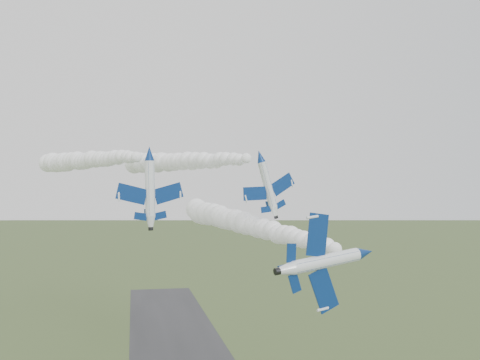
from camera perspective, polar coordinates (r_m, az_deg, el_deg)
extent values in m
cylinder|color=white|center=(65.93, 13.15, -7.56)|extent=(3.89, 9.03, 1.77)
cone|color=navy|center=(61.68, 16.43, -7.91)|extent=(2.29, 2.68, 1.77)
cone|color=white|center=(70.19, 10.38, -7.26)|extent=(2.18, 2.28, 1.77)
cylinder|color=black|center=(71.05, 9.88, -7.20)|extent=(1.03, 0.83, 0.90)
ellipsoid|color=black|center=(64.54, 14.84, -7.60)|extent=(1.89, 3.24, 1.18)
cube|color=navy|center=(66.02, 12.29, -4.85)|extent=(1.36, 2.64, 4.83)
cube|color=navy|center=(67.11, 12.88, -10.19)|extent=(1.36, 2.64, 4.83)
cube|color=navy|center=(69.17, 10.69, -5.94)|extent=(0.65, 1.22, 2.11)
cube|color=navy|center=(69.73, 11.00, -8.67)|extent=(0.65, 1.22, 2.11)
cube|color=navy|center=(70.03, 11.87, -7.11)|extent=(2.66, 2.20, 0.42)
cylinder|color=white|center=(84.80, -9.64, 2.79)|extent=(4.52, 8.61, 1.58)
cone|color=navy|center=(79.82, -8.15, 3.09)|extent=(2.27, 2.67, 1.58)
cone|color=white|center=(89.64, -10.92, 2.53)|extent=(2.13, 2.28, 1.58)
cylinder|color=black|center=(90.59, -11.16, 2.48)|extent=(0.97, 0.86, 0.80)
ellipsoid|color=black|center=(82.81, -9.07, 3.30)|extent=(2.03, 3.13, 1.05)
cube|color=navy|center=(84.43, -11.79, 2.66)|extent=(5.28, 3.97, 0.27)
cube|color=navy|center=(86.76, -7.97, 2.62)|extent=(5.28, 3.97, 0.27)
cube|color=navy|center=(88.20, -11.70, 2.58)|extent=(2.32, 1.78, 0.16)
cube|color=navy|center=(89.39, -9.73, 2.56)|extent=(2.32, 1.78, 0.16)
cube|color=navy|center=(88.66, -10.66, 3.44)|extent=(0.75, 1.60, 2.26)
cylinder|color=white|center=(88.20, 2.15, 2.54)|extent=(3.68, 7.89, 1.72)
cone|color=navy|center=(83.98, 3.75, 2.79)|extent=(2.18, 2.40, 1.72)
cone|color=white|center=(92.32, 0.75, 2.33)|extent=(2.09, 2.04, 1.72)
cylinder|color=black|center=(93.13, 0.49, 2.29)|extent=(0.98, 0.76, 0.87)
ellipsoid|color=black|center=(86.44, 2.70, 2.97)|extent=(1.80, 2.85, 1.14)
cube|color=navy|center=(87.56, 0.43, 1.97)|extent=(4.52, 3.20, 1.34)
cube|color=navy|center=(90.20, 3.42, 2.86)|extent=(4.52, 3.20, 1.34)
cube|color=navy|center=(90.91, 0.20, 2.13)|extent=(1.99, 1.44, 0.62)
cube|color=navy|center=(92.28, 1.76, 2.60)|extent=(1.99, 1.44, 0.62)
cube|color=navy|center=(91.33, 0.86, 3.10)|extent=(1.05, 1.60, 1.97)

